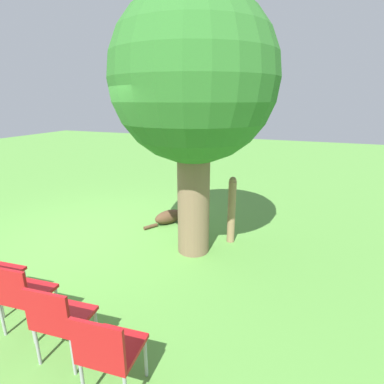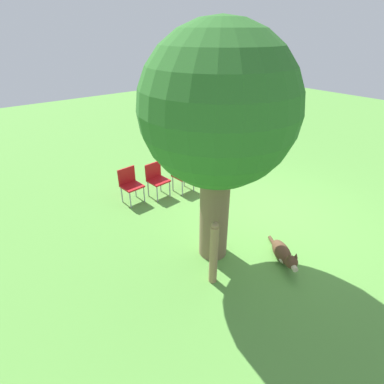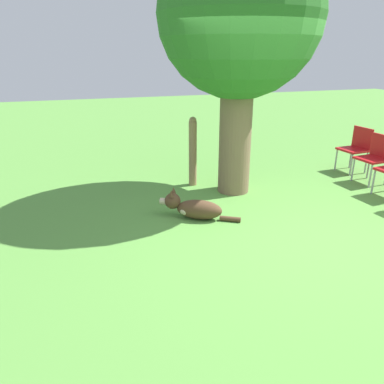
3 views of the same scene
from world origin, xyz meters
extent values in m
plane|color=#56933D|center=(0.00, 0.00, 0.00)|extent=(30.00, 30.00, 0.00)
cylinder|color=#7A6047|center=(-0.21, 1.57, 0.99)|extent=(0.50, 0.50, 1.98)
sphere|color=#2D6B28|center=(-0.21, 1.57, 2.62)|extent=(2.33, 2.33, 2.33)
ellipsoid|color=#513823|center=(-1.09, 0.71, 0.13)|extent=(0.67, 0.55, 0.26)
ellipsoid|color=#C6B293|center=(-1.24, 0.80, 0.12)|extent=(0.30, 0.31, 0.16)
sphere|color=#513823|center=(-1.41, 0.90, 0.22)|extent=(0.30, 0.30, 0.22)
cylinder|color=#C6B293|center=(-1.52, 0.96, 0.21)|extent=(0.13, 0.13, 0.09)
cone|color=#513823|center=(-1.44, 0.85, 0.35)|extent=(0.07, 0.07, 0.10)
cone|color=#513823|center=(-1.38, 0.95, 0.35)|extent=(0.07, 0.07, 0.10)
cylinder|color=#513823|center=(-0.73, 0.49, 0.03)|extent=(0.28, 0.20, 0.07)
cylinder|color=#937551|center=(-0.75, 2.05, 0.53)|extent=(0.13, 0.13, 1.07)
sphere|color=#937551|center=(-0.75, 2.05, 1.09)|extent=(0.12, 0.12, 0.12)
cylinder|color=#99999E|center=(1.71, -0.26, 0.20)|extent=(0.03, 0.03, 0.40)
cylinder|color=#99999E|center=(1.68, 0.11, 0.20)|extent=(0.03, 0.03, 0.40)
cylinder|color=#99999E|center=(2.04, 0.14, 0.20)|extent=(0.03, 0.03, 0.40)
cube|color=#B21419|center=(2.01, 0.57, 0.42)|extent=(0.46, 0.47, 0.04)
cube|color=#B21419|center=(2.21, 0.59, 0.63)|extent=(0.07, 0.44, 0.38)
cylinder|color=#99999E|center=(1.85, 0.37, 0.20)|extent=(0.03, 0.03, 0.40)
cylinder|color=#99999E|center=(1.82, 0.74, 0.20)|extent=(0.03, 0.03, 0.40)
cylinder|color=#99999E|center=(2.21, 0.40, 0.20)|extent=(0.03, 0.03, 0.40)
cylinder|color=#99999E|center=(2.18, 0.78, 0.20)|extent=(0.03, 0.03, 0.40)
cube|color=#B21419|center=(2.15, 1.20, 0.42)|extent=(0.46, 0.47, 0.04)
cube|color=#B21419|center=(2.35, 1.22, 0.63)|extent=(0.07, 0.44, 0.38)
cylinder|color=#99999E|center=(1.99, 1.00, 0.20)|extent=(0.03, 0.03, 0.40)
cylinder|color=#99999E|center=(1.96, 1.38, 0.20)|extent=(0.03, 0.03, 0.40)
cylinder|color=#99999E|center=(2.35, 1.03, 0.20)|extent=(0.03, 0.03, 0.40)
cylinder|color=#99999E|center=(2.32, 1.41, 0.20)|extent=(0.03, 0.03, 0.40)
cube|color=#B21419|center=(2.29, 1.83, 0.42)|extent=(0.46, 0.47, 0.04)
cube|color=#B21419|center=(2.49, 1.85, 0.63)|extent=(0.07, 0.44, 0.38)
cylinder|color=#99999E|center=(2.13, 1.63, 0.20)|extent=(0.03, 0.03, 0.40)
cylinder|color=#99999E|center=(2.10, 2.01, 0.20)|extent=(0.03, 0.03, 0.40)
cylinder|color=#99999E|center=(2.49, 1.66, 0.20)|extent=(0.03, 0.03, 0.40)
camera|label=1|loc=(3.87, 3.13, 2.35)|focal=28.00mm
camera|label=2|loc=(-3.36, 4.54, 3.62)|focal=28.00mm
camera|label=3|loc=(-2.61, -3.66, 2.13)|focal=35.00mm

